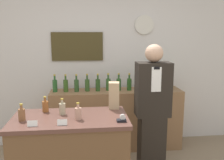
% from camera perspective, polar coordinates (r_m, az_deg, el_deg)
% --- Properties ---
extents(back_wall, '(5.20, 0.09, 2.70)m').
position_cam_1_polar(back_wall, '(4.02, -2.45, 4.35)').
color(back_wall, silver).
rests_on(back_wall, ground_plane).
extents(back_shelf, '(2.01, 0.45, 0.93)m').
position_cam_1_polar(back_shelf, '(3.97, 1.00, -8.95)').
color(back_shelf, '#8E6642').
rests_on(back_shelf, ground_plane).
extents(shopkeeper, '(0.42, 0.27, 1.67)m').
position_cam_1_polar(shopkeeper, '(3.21, 9.20, -7.00)').
color(shopkeeper, black).
rests_on(shopkeeper, ground_plane).
extents(potted_plant, '(0.27, 0.27, 0.36)m').
position_cam_1_polar(potted_plant, '(3.93, 11.79, 0.64)').
color(potted_plant, '#4C3D2D').
rests_on(potted_plant, back_shelf).
extents(paper_bag, '(0.13, 0.13, 0.30)m').
position_cam_1_polar(paper_bag, '(2.79, 0.45, -3.52)').
color(paper_bag, tan).
rests_on(paper_bag, display_counter).
extents(tape_dispenser, '(0.09, 0.06, 0.07)m').
position_cam_1_polar(tape_dispenser, '(2.42, 2.26, -8.96)').
color(tape_dispenser, black).
rests_on(tape_dispenser, display_counter).
extents(price_card_left, '(0.09, 0.02, 0.06)m').
position_cam_1_polar(price_card_left, '(2.40, -17.74, -9.45)').
color(price_card_left, white).
rests_on(price_card_left, display_counter).
extents(price_card_right, '(0.09, 0.02, 0.06)m').
position_cam_1_polar(price_card_right, '(2.37, -11.31, -9.47)').
color(price_card_right, white).
rests_on(price_card_right, display_counter).
extents(counter_bottle_0, '(0.07, 0.07, 0.17)m').
position_cam_1_polar(counter_bottle_0, '(2.58, -19.94, -7.37)').
color(counter_bottle_0, brown).
rests_on(counter_bottle_0, display_counter).
extents(counter_bottle_1, '(0.07, 0.07, 0.17)m').
position_cam_1_polar(counter_bottle_1, '(2.78, -15.00, -5.74)').
color(counter_bottle_1, brown).
rests_on(counter_bottle_1, display_counter).
extents(counter_bottle_2, '(0.07, 0.07, 0.17)m').
position_cam_1_polar(counter_bottle_2, '(2.66, -11.29, -6.36)').
color(counter_bottle_2, tan).
rests_on(counter_bottle_2, display_counter).
extents(counter_bottle_3, '(0.07, 0.07, 0.17)m').
position_cam_1_polar(counter_bottle_3, '(2.48, -7.75, -7.48)').
color(counter_bottle_3, tan).
rests_on(counter_bottle_3, display_counter).
extents(shelf_bottle_0, '(0.07, 0.07, 0.27)m').
position_cam_1_polar(shelf_bottle_0, '(3.82, -12.91, -1.19)').
color(shelf_bottle_0, '#275827').
rests_on(shelf_bottle_0, back_shelf).
extents(shelf_bottle_1, '(0.07, 0.07, 0.27)m').
position_cam_1_polar(shelf_bottle_1, '(3.79, -10.53, -1.19)').
color(shelf_bottle_1, '#345720').
rests_on(shelf_bottle_1, back_shelf).
extents(shelf_bottle_2, '(0.07, 0.07, 0.27)m').
position_cam_1_polar(shelf_bottle_2, '(3.77, -8.11, -1.17)').
color(shelf_bottle_2, '#2B4D24').
rests_on(shelf_bottle_2, back_shelf).
extents(shelf_bottle_3, '(0.07, 0.07, 0.27)m').
position_cam_1_polar(shelf_bottle_3, '(3.78, -5.68, -1.08)').
color(shelf_bottle_3, '#325325').
rests_on(shelf_bottle_3, back_shelf).
extents(shelf_bottle_4, '(0.07, 0.07, 0.27)m').
position_cam_1_polar(shelf_bottle_4, '(3.78, -3.25, -1.04)').
color(shelf_bottle_4, '#294C1F').
rests_on(shelf_bottle_4, back_shelf).
extents(shelf_bottle_5, '(0.07, 0.07, 0.27)m').
position_cam_1_polar(shelf_bottle_5, '(3.82, -0.87, -0.92)').
color(shelf_bottle_5, '#2C5323').
rests_on(shelf_bottle_5, back_shelf).
extents(shelf_bottle_6, '(0.07, 0.07, 0.27)m').
position_cam_1_polar(shelf_bottle_6, '(3.82, 1.54, -0.91)').
color(shelf_bottle_6, '#285223').
rests_on(shelf_bottle_6, back_shelf).
extents(shelf_bottle_7, '(0.07, 0.07, 0.27)m').
position_cam_1_polar(shelf_bottle_7, '(3.83, 3.96, -0.91)').
color(shelf_bottle_7, '#26511D').
rests_on(shelf_bottle_7, back_shelf).
extents(shelf_bottle_8, '(0.07, 0.07, 0.27)m').
position_cam_1_polar(shelf_bottle_8, '(3.86, 6.29, -0.84)').
color(shelf_bottle_8, '#2D4A1F').
rests_on(shelf_bottle_8, back_shelf).
extents(shelf_bottle_9, '(0.07, 0.07, 0.27)m').
position_cam_1_polar(shelf_bottle_9, '(3.92, 8.49, -0.71)').
color(shelf_bottle_9, '#2F541C').
rests_on(shelf_bottle_9, back_shelf).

